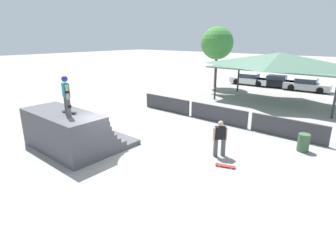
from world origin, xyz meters
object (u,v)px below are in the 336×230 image
Objects in this scene: tree_beside_pavilion at (217,43)px; parked_car_silver at (307,85)px; parked_car_white at (250,79)px; parked_car_black at (277,82)px; skateboard_on_ground at (225,166)px; skateboard_on_deck at (70,112)px; bystander_walking at (220,137)px; skater_on_deck at (66,93)px; trash_bin at (303,143)px.

parked_car_silver is (8.13, 4.04, -4.01)m from tree_beside_pavilion.
parked_car_black is (2.95, 0.32, 0.00)m from parked_car_white.
skateboard_on_deck is at bearing 7.63° from skateboard_on_ground.
bystander_walking is at bearing -90.83° from parked_car_silver.
skater_on_deck is at bearing -11.67° from bystander_walking.
parked_car_black is 2.96m from parked_car_silver.
trash_bin is at bearing -45.79° from tree_beside_pavilion.
bystander_walking is at bearing -59.39° from tree_beside_pavilion.
skater_on_deck reaches higher than parked_car_black.
bystander_walking is 1.38m from skateboard_on_ground.
parked_car_white is at bearing 60.15° from tree_beside_pavilion.
skateboard_on_ground is (0.71, -0.79, -0.87)m from bystander_walking.
skater_on_deck is 2.07× the size of trash_bin.
bystander_walking reaches higher than trash_bin.
tree_beside_pavilion is 1.47× the size of parked_car_black.
skater_on_deck is 11.05m from trash_bin.
bystander_walking is at bearing -66.97° from skateboard_on_ground.
parked_car_silver is (-1.46, 19.84, 0.54)m from skateboard_on_ground.
tree_beside_pavilion is at bearing -156.67° from parked_car_silver.
skateboard_on_ground is at bearing 81.70° from bystander_walking.
skater_on_deck is 0.41× the size of parked_car_silver.
skateboard_on_deck is 0.20× the size of parked_car_black.
parked_car_silver is (2.95, -0.16, 0.00)m from parked_car_black.
skateboard_on_ground is 0.19× the size of parked_car_silver.
skateboard_on_ground is at bearing 47.36° from skater_on_deck.
tree_beside_pavilion is at bearing 118.43° from skater_on_deck.
skateboard_on_deck is 19.42m from tree_beside_pavilion.
parked_car_white is (-1.08, 22.82, -1.32)m from skateboard_on_deck.
trash_bin is 16.41m from parked_car_silver.
skateboard_on_deck reaches higher than bystander_walking.
bystander_walking reaches higher than parked_car_silver.
trash_bin is at bearing 177.22° from bystander_walking.
skateboard_on_deck is at bearing -80.10° from tree_beside_pavilion.
skateboard_on_deck is 7.27m from skateboard_on_ground.
bystander_walking is at bearing 25.17° from skateboard_on_deck.
tree_beside_pavilion is (-8.88, 15.01, 3.68)m from bystander_walking.
parked_car_silver is at bearing -104.72° from skateboard_on_ground.
parked_car_black is (1.54, 23.39, -2.28)m from skater_on_deck.
skater_on_deck is at bearing -101.25° from parked_car_black.
skateboard_on_deck is 23.52m from parked_car_silver.
parked_car_white is 0.99× the size of parked_car_silver.
bystander_walking is at bearing -86.59° from parked_car_black.
parked_car_silver is (-3.52, 16.02, 0.18)m from trash_bin.
parked_car_silver is (4.83, 22.98, -1.32)m from skateboard_on_deck.
bystander_walking is (5.24, 4.18, -1.95)m from skater_on_deck.
trash_bin is 0.20× the size of parked_car_silver.
skateboard_on_deck is 10.97m from trash_bin.
skater_on_deck is at bearing -88.59° from parked_car_white.
skateboard_on_deck is at bearing -102.12° from parked_car_black.
skateboard_on_deck is 22.89m from parked_car_white.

